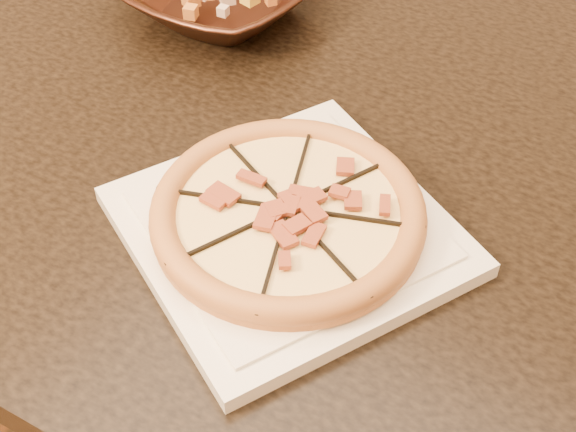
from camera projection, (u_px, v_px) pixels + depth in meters
name	position (u px, v px, depth m)	size (l,w,h in m)	color
dining_table	(285.00, 181.00, 0.99)	(1.47, 1.04, 0.75)	black
plate	(288.00, 230.00, 0.78)	(0.38, 0.38, 0.02)	beige
pizza	(288.00, 213.00, 0.76)	(0.26, 0.26, 0.03)	#B45E2C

